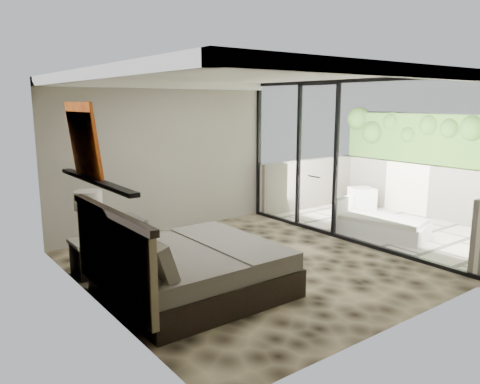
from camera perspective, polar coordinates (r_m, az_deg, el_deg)
floor at (r=7.11m, az=0.75°, el=-9.00°), size 5.00×5.00×0.00m
ceiling at (r=6.69m, az=0.81°, el=14.08°), size 4.50×5.00×0.02m
back_wall at (r=8.84m, az=-9.17°, el=4.15°), size 4.50×0.02×2.80m
left_wall at (r=5.69m, az=-17.36°, el=0.09°), size 0.02×5.00×2.80m
glass_wall at (r=8.32m, az=13.16°, el=3.58°), size 0.08×5.00×2.80m
terrace_slab at (r=9.77m, az=18.48°, el=-4.36°), size 3.00×5.00×0.12m
parapet_far at (r=10.76m, az=22.78°, el=0.05°), size 0.30×5.00×1.10m
foliage_hedge at (r=10.63m, az=23.22°, el=5.88°), size 0.36×4.60×1.10m
picture_ledge at (r=5.79m, az=-17.20°, el=1.28°), size 0.12×2.20×0.05m
bed at (r=6.05m, az=-6.59°, el=-9.18°), size 2.15×2.08×1.19m
nightstand at (r=7.00m, az=-17.69°, el=-7.65°), size 0.65×0.65×0.50m
table_lamp at (r=6.81m, az=-17.98°, el=-1.96°), size 0.38×0.38×0.70m
abstract_canvas at (r=6.00m, az=-18.56°, el=6.10°), size 0.13×0.90×0.90m
framed_print at (r=6.03m, az=-17.95°, el=4.72°), size 0.11×0.50×0.60m
ottoman at (r=11.05m, az=14.64°, el=-0.78°), size 0.66×0.66×0.50m
lounger at (r=8.98m, az=16.49°, el=-3.89°), size 1.18×1.75×0.63m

